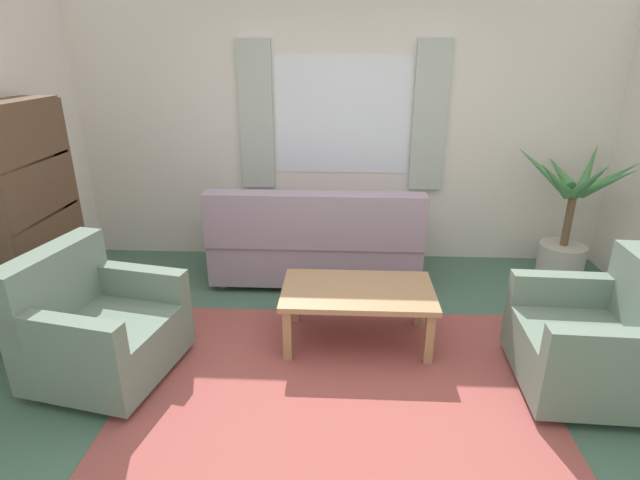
% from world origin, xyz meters
% --- Properties ---
extents(ground_plane, '(6.24, 6.24, 0.00)m').
position_xyz_m(ground_plane, '(0.00, 0.00, 0.00)').
color(ground_plane, '#476B56').
extents(wall_back, '(5.32, 0.12, 2.60)m').
position_xyz_m(wall_back, '(0.00, 2.26, 1.30)').
color(wall_back, silver).
rests_on(wall_back, ground_plane).
extents(window_with_curtains, '(1.98, 0.07, 1.40)m').
position_xyz_m(window_with_curtains, '(0.00, 2.18, 1.45)').
color(window_with_curtains, white).
extents(area_rug, '(2.69, 1.91, 0.01)m').
position_xyz_m(area_rug, '(0.00, 0.00, 0.01)').
color(area_rug, '#9E4C47').
rests_on(area_rug, ground_plane).
extents(couch, '(1.90, 0.82, 0.92)m').
position_xyz_m(couch, '(-0.22, 1.59, 0.37)').
color(couch, '#998499').
rests_on(couch, ground_plane).
extents(armchair_left, '(0.97, 0.99, 0.88)m').
position_xyz_m(armchair_left, '(-1.58, 0.06, 0.35)').
color(armchair_left, slate).
rests_on(armchair_left, ground_plane).
extents(armchair_right, '(0.85, 0.87, 0.88)m').
position_xyz_m(armchair_right, '(1.64, 0.07, 0.35)').
color(armchair_right, slate).
rests_on(armchair_right, ground_plane).
extents(coffee_table, '(1.10, 0.64, 0.44)m').
position_xyz_m(coffee_table, '(0.14, 0.54, 0.38)').
color(coffee_table, '#A87F56').
rests_on(coffee_table, ground_plane).
extents(potted_plant, '(1.00, 1.10, 1.27)m').
position_xyz_m(potted_plant, '(2.10, 1.73, 0.51)').
color(potted_plant, '#B7B2A8').
rests_on(potted_plant, ground_plane).
extents(bookshelf, '(0.30, 0.94, 1.72)m').
position_xyz_m(bookshelf, '(-2.35, 0.83, 0.78)').
color(bookshelf, brown).
rests_on(bookshelf, ground_plane).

